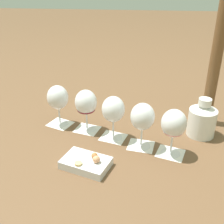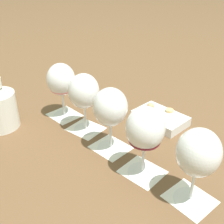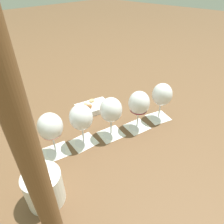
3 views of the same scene
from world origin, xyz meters
name	(u,v)px [view 2 (image 2 of 3)]	position (x,y,z in m)	size (l,w,h in m)	color
ground_plane	(113,148)	(0.00, 0.00, 0.00)	(8.00, 8.00, 0.00)	brown
tasting_card_0	(64,115)	(-0.24, 0.09, 0.00)	(0.13, 0.12, 0.00)	white
tasting_card_1	(86,129)	(-0.12, 0.05, 0.00)	(0.12, 0.11, 0.00)	white
tasting_card_2	(110,148)	(-0.01, 0.00, 0.00)	(0.12, 0.12, 0.00)	white
tasting_card_3	(142,172)	(0.12, -0.05, 0.00)	(0.12, 0.11, 0.00)	white
tasting_card_4	(190,199)	(0.25, -0.09, 0.00)	(0.13, 0.12, 0.00)	white
wine_glass_0	(61,82)	(-0.24, 0.09, 0.13)	(0.09, 0.09, 0.19)	white
wine_glass_1	(84,94)	(-0.12, 0.05, 0.13)	(0.09, 0.09, 0.19)	white
wine_glass_2	(110,110)	(-0.01, 0.00, 0.13)	(0.09, 0.09, 0.19)	white
wine_glass_3	(145,131)	(0.12, -0.05, 0.13)	(0.09, 0.09, 0.19)	white
wine_glass_4	(198,156)	(0.25, -0.09, 0.13)	(0.09, 0.09, 0.19)	white
snack_dish	(160,118)	(0.07, 0.20, 0.02)	(0.19, 0.16, 0.06)	silver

